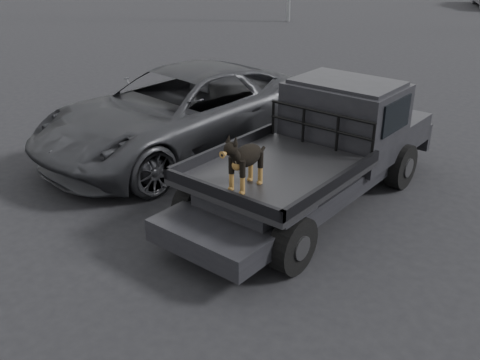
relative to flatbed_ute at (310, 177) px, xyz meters
The scene contains 6 objects.
ground 1.46m from the flatbed_ute, 97.04° to the right, with size 120.00×120.00×0.00m, color black.
flatbed_ute is the anchor object (origin of this frame).
ute_cab 1.31m from the flatbed_ute, 90.00° to the left, with size 1.72×1.30×0.88m, color black, non-canonical shape.
headache_rack 0.76m from the flatbed_ute, 90.00° to the left, with size 1.80×0.08×0.55m, color black, non-canonical shape.
dog 1.85m from the flatbed_ute, 88.82° to the right, with size 0.32×0.60×0.74m, color black, non-canonical shape.
parked_suv 3.20m from the flatbed_ute, behind, with size 2.67×5.79×1.61m, color #2E2F33.
Camera 1 is at (4.09, -5.16, 3.91)m, focal length 40.00 mm.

